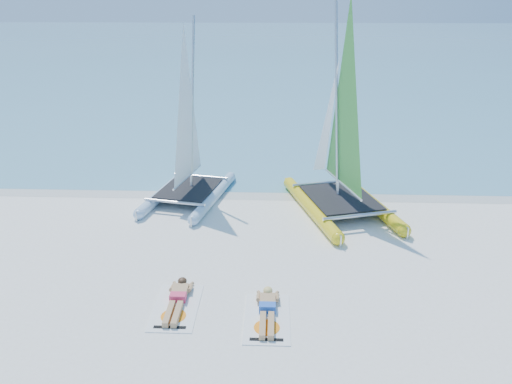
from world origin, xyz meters
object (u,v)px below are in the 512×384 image
(sunbather_a, at_px, (178,298))
(sunbather_b, at_px, (267,309))
(towel_b, at_px, (267,318))
(catamaran_blue, at_px, (188,147))
(towel_a, at_px, (176,307))
(catamaran_yellow, at_px, (338,140))

(sunbather_a, distance_m, sunbather_b, 2.09)
(towel_b, relative_size, sunbather_b, 1.07)
(catamaran_blue, distance_m, towel_a, 6.88)
(catamaran_yellow, relative_size, towel_b, 3.82)
(catamaran_yellow, relative_size, sunbather_b, 4.09)
(catamaran_blue, relative_size, sunbather_b, 3.59)
(towel_b, height_order, sunbather_b, sunbather_b)
(catamaran_yellow, xyz_separation_m, sunbather_b, (-2.14, -6.36, -2.11))
(catamaran_blue, height_order, sunbather_a, catamaran_blue)
(sunbather_a, xyz_separation_m, towel_b, (2.07, -0.52, -0.11))
(sunbather_a, xyz_separation_m, sunbather_b, (2.07, -0.33, 0.00))
(sunbather_b, bearing_deg, towel_a, 176.30)
(catamaran_yellow, bearing_deg, towel_b, -124.28)
(towel_a, distance_m, sunbather_b, 2.08)
(catamaran_yellow, height_order, sunbather_a, catamaran_yellow)
(sunbather_a, relative_size, sunbather_b, 1.00)
(towel_a, bearing_deg, sunbather_a, 90.00)
(sunbather_a, distance_m, towel_b, 2.14)
(sunbather_b, bearing_deg, catamaran_blue, 112.85)
(sunbather_a, bearing_deg, sunbather_b, -8.94)
(sunbather_a, relative_size, towel_b, 0.93)
(sunbather_b, bearing_deg, sunbather_a, 171.06)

